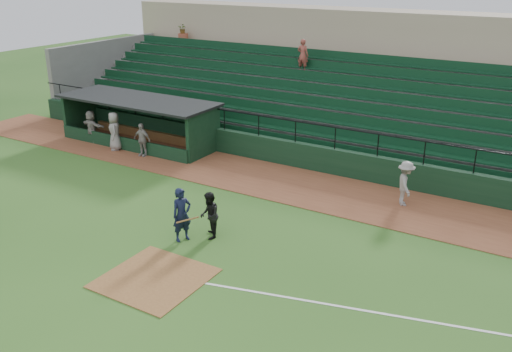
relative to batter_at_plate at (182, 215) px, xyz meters
The scene contains 12 objects.
ground 1.95m from the batter_at_plate, 60.17° to the right, with size 90.00×90.00×0.00m, color #2E5B1D.
warning_track 6.65m from the batter_at_plate, 82.62° to the left, with size 40.00×4.00×0.03m, color brown.
home_plate_dirt 2.78m from the batter_at_plate, 71.14° to the right, with size 3.00×3.00×0.03m, color brown.
foul_line 8.90m from the batter_at_plate, ahead, with size 18.00×0.09×0.01m, color white.
stadium_structure 15.07m from the batter_at_plate, 86.77° to the left, with size 38.00×13.08×6.40m.
dugout 12.03m from the batter_at_plate, 137.76° to the left, with size 8.90×3.20×2.42m.
batter_at_plate is the anchor object (origin of this frame).
umpire 0.95m from the batter_at_plate, 43.02° to the left, with size 0.82×0.64×1.69m, color black.
runner 8.94m from the batter_at_plate, 50.58° to the left, with size 1.17×0.67×1.81m, color gray.
dugout_player_a 9.50m from the batter_at_plate, 140.27° to the left, with size 0.98×0.41×1.67m, color #9E9994.
dugout_player_b 11.01m from the batter_at_plate, 146.34° to the left, with size 0.96×0.63×1.97m, color gray.
dugout_player_c 12.85m from the batter_at_plate, 150.17° to the left, with size 1.61×0.51×1.73m, color #A49F99.
Camera 1 is at (10.32, -12.04, 9.07)m, focal length 39.04 mm.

